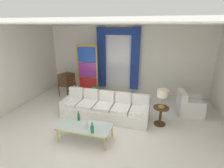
# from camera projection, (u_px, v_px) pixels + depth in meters

# --- Properties ---
(ground_plane) EXTENTS (16.00, 16.00, 0.00)m
(ground_plane) POSITION_uv_depth(u_px,v_px,m) (106.00, 124.00, 5.42)
(ground_plane) COLOR white
(wall_rear) EXTENTS (8.00, 0.12, 3.00)m
(wall_rear) POSITION_uv_depth(u_px,v_px,m) (126.00, 60.00, 7.72)
(wall_rear) COLOR white
(wall_rear) RESTS_ON ground
(wall_left) EXTENTS (0.12, 7.00, 3.00)m
(wall_left) POSITION_uv_depth(u_px,v_px,m) (17.00, 67.00, 6.41)
(wall_left) COLOR white
(wall_left) RESTS_ON ground
(ceiling_slab) EXTENTS (8.00, 7.60, 0.04)m
(ceiling_slab) POSITION_uv_depth(u_px,v_px,m) (113.00, 23.00, 5.17)
(ceiling_slab) COLOR white
(curtained_window) EXTENTS (2.00, 0.17, 2.70)m
(curtained_window) POSITION_uv_depth(u_px,v_px,m) (118.00, 55.00, 7.58)
(curtained_window) COLOR white
(curtained_window) RESTS_ON ground
(couch_white_long) EXTENTS (2.93, 0.97, 0.86)m
(couch_white_long) POSITION_uv_depth(u_px,v_px,m) (106.00, 108.00, 5.84)
(couch_white_long) COLOR white
(couch_white_long) RESTS_ON ground
(coffee_table) EXTENTS (1.43, 0.67, 0.41)m
(coffee_table) POSITION_uv_depth(u_px,v_px,m) (85.00, 127.00, 4.61)
(coffee_table) COLOR silver
(coffee_table) RESTS_ON ground
(bottle_blue_decanter) EXTENTS (0.07, 0.07, 0.29)m
(bottle_blue_decanter) POSITION_uv_depth(u_px,v_px,m) (79.00, 117.00, 4.84)
(bottle_blue_decanter) COLOR #196B3D
(bottle_blue_decanter) RESTS_ON coffee_table
(bottle_crystal_tall) EXTENTS (0.08, 0.08, 0.35)m
(bottle_crystal_tall) POSITION_uv_depth(u_px,v_px,m) (86.00, 124.00, 4.44)
(bottle_crystal_tall) COLOR silver
(bottle_crystal_tall) RESTS_ON coffee_table
(bottle_amber_squat) EXTENTS (0.08, 0.08, 0.30)m
(bottle_amber_squat) POSITION_uv_depth(u_px,v_px,m) (92.00, 129.00, 4.27)
(bottle_amber_squat) COLOR #196B3D
(bottle_amber_squat) RESTS_ON coffee_table
(vintage_tv) EXTENTS (0.63, 0.69, 1.35)m
(vintage_tv) POSITION_uv_depth(u_px,v_px,m) (67.00, 80.00, 7.45)
(vintage_tv) COLOR #472D19
(vintage_tv) RESTS_ON ground
(armchair_white) EXTENTS (0.89, 0.88, 0.80)m
(armchair_white) POSITION_uv_depth(u_px,v_px,m) (188.00, 106.00, 6.04)
(armchair_white) COLOR white
(armchair_white) RESTS_ON ground
(stained_glass_divider) EXTENTS (0.95, 0.05, 2.20)m
(stained_glass_divider) POSITION_uv_depth(u_px,v_px,m) (88.00, 71.00, 7.58)
(stained_glass_divider) COLOR gold
(stained_glass_divider) RESTS_ON ground
(peacock_figurine) EXTENTS (0.44, 0.60, 0.50)m
(peacock_figurine) POSITION_uv_depth(u_px,v_px,m) (93.00, 92.00, 7.45)
(peacock_figurine) COLOR beige
(peacock_figurine) RESTS_ON ground
(round_side_table) EXTENTS (0.48, 0.48, 0.59)m
(round_side_table) POSITION_uv_depth(u_px,v_px,m) (161.00, 114.00, 5.32)
(round_side_table) COLOR #472D19
(round_side_table) RESTS_ON ground
(table_lamp_brass) EXTENTS (0.32, 0.32, 0.57)m
(table_lamp_brass) POSITION_uv_depth(u_px,v_px,m) (163.00, 94.00, 5.10)
(table_lamp_brass) COLOR #B29338
(table_lamp_brass) RESTS_ON round_side_table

